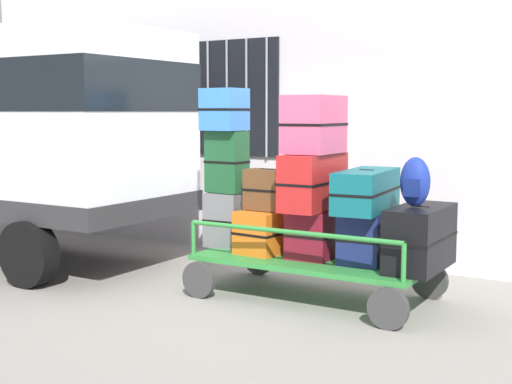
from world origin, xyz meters
TOP-DOWN VIEW (x-y plane):
  - ground_plane at (0.00, 0.00)m, footprint 40.00×40.00m
  - building_wall at (-0.01, 2.23)m, footprint 12.00×0.38m
  - luggage_cart at (0.47, 0.41)m, footprint 2.32×1.20m
  - cart_railing at (0.47, 0.41)m, footprint 2.21×1.07m
  - suitcase_left_bottom at (-0.57, 0.38)m, footprint 0.40×0.28m
  - suitcase_left_middle at (-0.57, 0.44)m, footprint 0.42×0.29m
  - suitcase_left_top at (-0.57, 0.40)m, footprint 0.42×0.38m
  - suitcase_midleft_bottom at (-0.05, 0.42)m, footprint 0.50×0.73m
  - suitcase_midleft_middle at (-0.05, 0.37)m, footprint 0.44×0.26m
  - suitcase_center_bottom at (0.47, 0.43)m, footprint 0.44×0.59m
  - suitcase_center_middle at (0.47, 0.37)m, footprint 0.39×0.85m
  - suitcase_center_top at (0.47, 0.38)m, footprint 0.45×0.68m
  - suitcase_midright_bottom at (0.99, 0.42)m, footprint 0.44×0.55m
  - suitcase_midright_middle at (0.99, 0.43)m, footprint 0.48×1.00m
  - suitcase_right_bottom at (1.52, 0.44)m, footprint 0.43×0.92m
  - backpack at (1.48, 0.36)m, footprint 0.27×0.22m

SIDE VIEW (x-z plane):
  - ground_plane at x=0.00m, z-range 0.00..0.00m
  - luggage_cart at x=0.47m, z-range 0.14..0.55m
  - suitcase_midleft_bottom at x=-0.05m, z-range 0.41..0.84m
  - suitcase_center_bottom at x=0.47m, z-range 0.41..0.89m
  - suitcase_midright_bottom at x=0.99m, z-range 0.41..0.90m
  - suitcase_left_bottom at x=-0.57m, z-range 0.41..0.98m
  - suitcase_right_bottom at x=1.52m, z-range 0.41..0.98m
  - cart_railing at x=0.47m, z-range 0.53..0.87m
  - suitcase_midleft_middle at x=-0.05m, z-range 0.84..1.26m
  - suitcase_midright_middle at x=0.99m, z-range 0.90..1.29m
  - suitcase_center_middle at x=0.47m, z-range 0.89..1.43m
  - backpack at x=1.48m, z-range 0.98..1.42m
  - suitcase_left_middle at x=-0.57m, z-range 0.98..1.63m
  - suitcase_center_top at x=0.47m, z-range 1.43..1.98m
  - suitcase_left_top at x=-0.57m, z-range 1.63..2.07m
  - building_wall at x=-0.01m, z-range 0.00..5.00m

